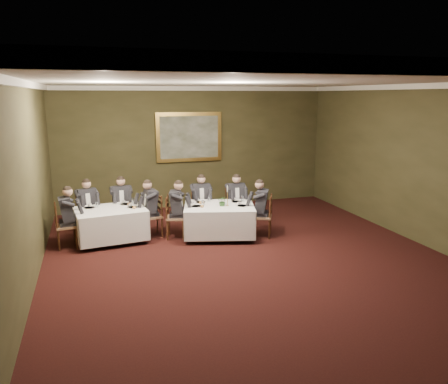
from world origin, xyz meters
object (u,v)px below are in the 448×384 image
table_second (111,222)px  chair_sec_backleft (88,223)px  chair_main_backright (235,215)px  diner_sec_endleft (66,225)px  chair_sec_endright (153,224)px  chair_sec_endleft (66,235)px  chair_sec_backright (122,219)px  painting (189,137)px  diner_main_endright (262,215)px  diner_sec_endright (152,215)px  centerpiece (223,201)px  chair_main_endright (263,225)px  chair_main_endleft (175,226)px  diner_sec_backright (122,210)px  diner_sec_backleft (87,213)px  diner_main_backleft (201,207)px  candlestick (227,198)px  table_main (219,218)px  chair_main_backleft (201,216)px  diner_main_backright (235,207)px  diner_main_endleft (176,216)px

table_second → chair_sec_backleft: chair_sec_backleft is taller
chair_main_backright → diner_sec_endleft: size_ratio=0.74×
chair_sec_endright → chair_sec_endleft: size_ratio=1.00×
chair_sec_endright → chair_sec_backleft: bearing=59.5°
chair_sec_backright → painting: bearing=-140.6°
diner_main_endright → diner_sec_endright: same height
diner_main_endright → centerpiece: diner_main_endright is taller
table_second → chair_sec_endleft: 0.98m
chair_main_endright → chair_sec_backleft: size_ratio=1.00×
chair_main_endleft → chair_main_endright: size_ratio=1.00×
diner_sec_backright → centerpiece: (2.18, -1.29, 0.38)m
table_second → diner_sec_endleft: size_ratio=1.24×
chair_main_backright → diner_sec_backleft: (-3.55, 0.42, 0.23)m
diner_sec_backleft → diner_sec_endright: bearing=141.6°
chair_sec_backright → diner_main_backleft: bearing=168.9°
candlestick → chair_sec_endleft: bearing=174.2°
chair_sec_backleft → painting: bearing=-162.8°
table_main → chair_main_backleft: size_ratio=1.88×
diner_main_backleft → table_main: bearing=106.2°
diner_main_endright → chair_main_endleft: bearing=102.2°
chair_main_endright → diner_sec_backleft: 4.16m
chair_main_endleft → painting: size_ratio=0.52×
chair_sec_endright → diner_sec_backleft: bearing=59.8°
chair_main_endright → table_second: bearing=105.9°
table_second → chair_sec_backright: chair_sec_backright is taller
chair_sec_backleft → diner_sec_backleft: size_ratio=0.74×
table_main → diner_sec_endleft: bearing=175.2°
chair_main_backleft → chair_main_endleft: (-0.78, -0.65, 0.00)m
diner_main_backleft → chair_sec_endleft: 3.24m
diner_main_backright → diner_sec_backright: (-2.75, 0.54, 0.00)m
table_second → candlestick: 2.69m
chair_sec_endright → chair_sec_endleft: (-1.91, -0.24, 0.00)m
chair_main_endleft → diner_main_backleft: bearing=145.0°
table_main → diner_sec_endright: diner_sec_endright is taller
chair_main_endright → diner_sec_endright: bearing=99.3°
chair_main_endleft → diner_main_endleft: diner_main_endleft is taller
diner_main_backright → diner_sec_backright: 2.80m
diner_main_backright → diner_main_backleft: bearing=-14.5°
diner_main_endleft → diner_main_backright: bearing=120.4°
chair_main_endleft → chair_sec_endleft: 2.40m
chair_main_backright → diner_main_endleft: size_ratio=0.74×
centerpiece → chair_sec_backright: bearing=149.2°
chair_main_endleft → chair_main_backleft: bearing=145.5°
chair_sec_backleft → diner_sec_endleft: 0.98m
table_main → diner_sec_endleft: 3.38m
diner_main_endright → diner_sec_endleft: bearing=109.8°
table_second → diner_sec_endleft: diner_sec_endleft is taller
chair_sec_backleft → candlestick: bearing=142.6°
chair_main_backleft → diner_main_backleft: (-0.00, -0.01, 0.23)m
table_main → diner_sec_endright: size_ratio=1.39×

